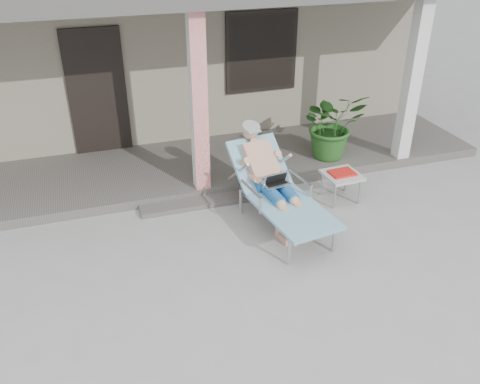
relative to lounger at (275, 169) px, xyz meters
name	(u,v)px	position (x,y,z in m)	size (l,w,h in m)	color
ground	(246,278)	(-0.77, -1.13, -0.81)	(60.00, 60.00, 0.00)	#9E9E99
house	(149,28)	(-0.77, 5.37, 0.85)	(10.40, 5.40, 3.30)	gray
porch_deck	(190,167)	(-0.77, 1.87, -0.74)	(10.00, 2.00, 0.15)	#605B56
porch_step	(207,202)	(-0.77, 0.72, -0.78)	(2.00, 0.30, 0.07)	#605B56
lounger	(275,169)	(0.00, 0.00, 0.00)	(1.03, 2.09, 1.32)	#B7B7BC
side_table	(342,176)	(1.18, 0.24, -0.42)	(0.55, 0.55, 0.47)	beige
potted_palm	(332,124)	(1.58, 1.40, -0.08)	(1.04, 0.90, 1.16)	#26591E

